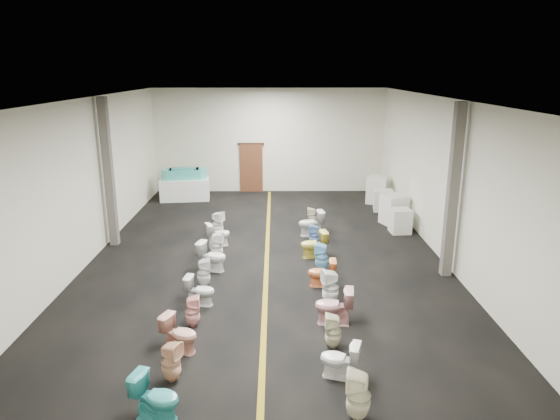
# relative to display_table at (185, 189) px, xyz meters

# --- Properties ---
(floor) EXTENTS (16.00, 16.00, 0.00)m
(floor) POSITION_rel_display_table_xyz_m (3.51, -6.52, -0.44)
(floor) COLOR black
(floor) RESTS_ON ground
(ceiling) EXTENTS (16.00, 16.00, 0.00)m
(ceiling) POSITION_rel_display_table_xyz_m (3.51, -6.52, 4.06)
(ceiling) COLOR black
(ceiling) RESTS_ON ground
(wall_back) EXTENTS (10.00, 0.00, 10.00)m
(wall_back) POSITION_rel_display_table_xyz_m (3.51, 1.48, 1.81)
(wall_back) COLOR beige
(wall_back) RESTS_ON ground
(wall_front) EXTENTS (10.00, 0.00, 10.00)m
(wall_front) POSITION_rel_display_table_xyz_m (3.51, -14.52, 1.81)
(wall_front) COLOR beige
(wall_front) RESTS_ON ground
(wall_left) EXTENTS (0.00, 16.00, 16.00)m
(wall_left) POSITION_rel_display_table_xyz_m (-1.49, -6.52, 1.81)
(wall_left) COLOR beige
(wall_left) RESTS_ON ground
(wall_right) EXTENTS (0.00, 16.00, 16.00)m
(wall_right) POSITION_rel_display_table_xyz_m (8.51, -6.52, 1.81)
(wall_right) COLOR beige
(wall_right) RESTS_ON ground
(aisle_stripe) EXTENTS (0.12, 15.60, 0.01)m
(aisle_stripe) POSITION_rel_display_table_xyz_m (3.51, -6.52, -0.44)
(aisle_stripe) COLOR olive
(aisle_stripe) RESTS_ON floor
(back_door) EXTENTS (1.00, 0.10, 2.10)m
(back_door) POSITION_rel_display_table_xyz_m (2.71, 1.42, 0.61)
(back_door) COLOR #562D19
(back_door) RESTS_ON floor
(door_frame) EXTENTS (1.15, 0.08, 0.10)m
(door_frame) POSITION_rel_display_table_xyz_m (2.71, 1.43, 1.68)
(door_frame) COLOR #331C11
(door_frame) RESTS_ON back_door
(column_left) EXTENTS (0.25, 0.25, 4.50)m
(column_left) POSITION_rel_display_table_xyz_m (-1.24, -5.52, 1.81)
(column_left) COLOR #59544C
(column_left) RESTS_ON floor
(column_right) EXTENTS (0.25, 0.25, 4.50)m
(column_right) POSITION_rel_display_table_xyz_m (8.26, -8.02, 1.81)
(column_right) COLOR #59544C
(column_right) RESTS_ON floor
(display_table) EXTENTS (2.09, 1.20, 0.89)m
(display_table) POSITION_rel_display_table_xyz_m (0.00, 0.00, 0.00)
(display_table) COLOR white
(display_table) RESTS_ON floor
(bathtub) EXTENTS (1.85, 0.81, 0.55)m
(bathtub) POSITION_rel_display_table_xyz_m (0.00, 0.00, 0.63)
(bathtub) COLOR #3EB4A4
(bathtub) RESTS_ON display_table
(appliance_crate_a) EXTENTS (0.68, 0.68, 0.81)m
(appliance_crate_a) POSITION_rel_display_table_xyz_m (7.91, -4.47, -0.04)
(appliance_crate_a) COLOR silver
(appliance_crate_a) RESTS_ON floor
(appliance_crate_b) EXTENTS (0.97, 0.97, 1.03)m
(appliance_crate_b) POSITION_rel_display_table_xyz_m (7.91, -3.51, 0.07)
(appliance_crate_b) COLOR silver
(appliance_crate_b) RESTS_ON floor
(appliance_crate_c) EXTENTS (0.80, 0.80, 0.80)m
(appliance_crate_c) POSITION_rel_display_table_xyz_m (7.91, -1.77, -0.04)
(appliance_crate_c) COLOR silver
(appliance_crate_c) RESTS_ON floor
(appliance_crate_d) EXTENTS (1.01, 1.01, 1.10)m
(appliance_crate_d) POSITION_rel_display_table_xyz_m (7.91, -0.64, 0.11)
(appliance_crate_d) COLOR silver
(appliance_crate_d) RESTS_ON floor
(toilet_left_0) EXTENTS (0.85, 0.63, 0.77)m
(toilet_left_0) POSITION_rel_display_table_xyz_m (1.91, -13.64, -0.06)
(toilet_left_0) COLOR teal
(toilet_left_0) RESTS_ON floor
(toilet_left_1) EXTENTS (0.45, 0.45, 0.75)m
(toilet_left_1) POSITION_rel_display_table_xyz_m (1.94, -12.66, -0.07)
(toilet_left_1) COLOR #E8B48D
(toilet_left_1) RESTS_ON floor
(toilet_left_2) EXTENTS (0.82, 0.66, 0.73)m
(toilet_left_2) POSITION_rel_display_table_xyz_m (1.91, -11.69, -0.08)
(toilet_left_2) COLOR #DB9983
(toilet_left_2) RESTS_ON floor
(toilet_left_3) EXTENTS (0.35, 0.35, 0.69)m
(toilet_left_3) POSITION_rel_display_table_xyz_m (2.00, -10.73, -0.10)
(toilet_left_3) COLOR #F6ADAA
(toilet_left_3) RESTS_ON floor
(toilet_left_4) EXTENTS (0.74, 0.50, 0.70)m
(toilet_left_4) POSITION_rel_display_table_xyz_m (2.02, -9.72, -0.09)
(toilet_left_4) COLOR silver
(toilet_left_4) RESTS_ON floor
(toilet_left_5) EXTENTS (0.38, 0.38, 0.74)m
(toilet_left_5) POSITION_rel_display_table_xyz_m (1.96, -8.72, -0.07)
(toilet_left_5) COLOR white
(toilet_left_5) RESTS_ON floor
(toilet_left_6) EXTENTS (0.88, 0.66, 0.80)m
(toilet_left_6) POSITION_rel_display_table_xyz_m (2.05, -7.67, -0.04)
(toilet_left_6) COLOR white
(toilet_left_6) RESTS_ON floor
(toilet_left_7) EXTENTS (0.40, 0.39, 0.79)m
(toilet_left_7) POSITION_rel_display_table_xyz_m (2.08, -6.82, -0.05)
(toilet_left_7) COLOR white
(toilet_left_7) RESTS_ON floor
(toilet_left_8) EXTENTS (0.84, 0.68, 0.75)m
(toilet_left_8) POSITION_rel_display_table_xyz_m (1.99, -5.73, -0.07)
(toilet_left_8) COLOR white
(toilet_left_8) RESTS_ON floor
(toilet_left_9) EXTENTS (0.51, 0.50, 0.84)m
(toilet_left_9) POSITION_rel_display_table_xyz_m (1.88, -4.81, -0.03)
(toilet_left_9) COLOR white
(toilet_left_9) RESTS_ON floor
(toilet_right_0) EXTENTS (0.46, 0.45, 0.84)m
(toilet_right_0) POSITION_rel_display_table_xyz_m (5.02, -13.69, -0.02)
(toilet_right_0) COLOR beige
(toilet_right_0) RESTS_ON floor
(toilet_right_1) EXTENTS (0.78, 0.59, 0.71)m
(toilet_right_1) POSITION_rel_display_table_xyz_m (4.87, -12.59, -0.09)
(toilet_right_1) COLOR white
(toilet_right_1) RESTS_ON floor
(toilet_right_2) EXTENTS (0.35, 0.34, 0.71)m
(toilet_right_2) POSITION_rel_display_table_xyz_m (4.87, -11.61, -0.09)
(toilet_right_2) COLOR beige
(toilet_right_2) RESTS_ON floor
(toilet_right_3) EXTENTS (0.86, 0.56, 0.82)m
(toilet_right_3) POSITION_rel_display_table_xyz_m (4.99, -10.66, -0.03)
(toilet_right_3) COLOR #D69798
(toilet_right_3) RESTS_ON floor
(toilet_right_4) EXTENTS (0.47, 0.46, 0.86)m
(toilet_right_4) POSITION_rel_display_table_xyz_m (5.01, -9.75, -0.01)
(toilet_right_4) COLOR white
(toilet_right_4) RESTS_ON floor
(toilet_right_5) EXTENTS (0.71, 0.42, 0.71)m
(toilet_right_5) POSITION_rel_display_table_xyz_m (4.91, -8.73, -0.09)
(toilet_right_5) COLOR #F28545
(toilet_right_5) RESTS_ON floor
(toilet_right_6) EXTENTS (0.44, 0.43, 0.78)m
(toilet_right_6) POSITION_rel_display_table_xyz_m (5.00, -7.73, -0.05)
(toilet_right_6) COLOR #85CDF3
(toilet_right_6) RESTS_ON floor
(toilet_right_7) EXTENTS (0.84, 0.58, 0.78)m
(toilet_right_7) POSITION_rel_display_table_xyz_m (4.86, -6.72, -0.05)
(toilet_right_7) COLOR #D9C849
(toilet_right_7) RESTS_ON floor
(toilet_right_8) EXTENTS (0.34, 0.33, 0.68)m
(toilet_right_8) POSITION_rel_display_table_xyz_m (4.95, -5.76, -0.10)
(toilet_right_8) COLOR #6D9CD3
(toilet_right_8) RESTS_ON floor
(toilet_right_9) EXTENTS (0.89, 0.60, 0.84)m
(toilet_right_9) POSITION_rel_display_table_xyz_m (4.92, -4.77, -0.02)
(toilet_right_9) COLOR silver
(toilet_right_9) RESTS_ON floor
(toilet_right_10) EXTENTS (0.34, 0.34, 0.70)m
(toilet_right_10) POSITION_rel_display_table_xyz_m (5.02, -3.88, -0.09)
(toilet_right_10) COLOR beige
(toilet_right_10) RESTS_ON floor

